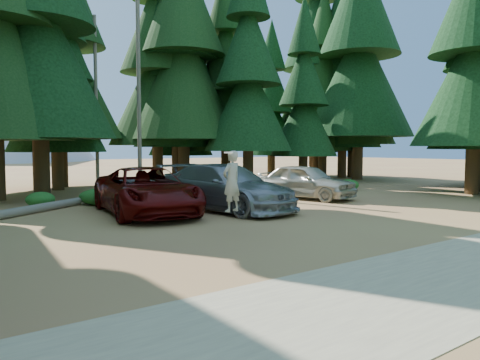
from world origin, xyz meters
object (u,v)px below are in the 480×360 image
at_px(log_left, 41,208).
at_px(silver_minivan_right, 305,181).
at_px(log_mid, 250,189).
at_px(frisbee_player, 232,181).
at_px(log_right, 257,185).
at_px(red_pickup, 146,191).
at_px(silver_minivan_center, 226,187).

bearing_deg(log_left, silver_minivan_right, -49.45).
height_order(silver_minivan_right, log_mid, silver_minivan_right).
bearing_deg(log_mid, silver_minivan_right, -61.57).
height_order(silver_minivan_right, log_left, silver_minivan_right).
bearing_deg(silver_minivan_right, log_left, 152.72).
xyz_separation_m(frisbee_player, log_right, (9.44, 10.58, -1.27)).
bearing_deg(frisbee_player, red_pickup, -97.43).
bearing_deg(frisbee_player, log_mid, -142.38).
xyz_separation_m(red_pickup, frisbee_player, (0.38, -4.68, 0.61)).
xyz_separation_m(log_left, log_mid, (11.16, 1.76, -0.04)).
height_order(silver_minivan_center, silver_minivan_right, silver_minivan_center).
relative_size(red_pickup, log_left, 1.37).
bearing_deg(silver_minivan_center, frisbee_player, -131.90).
bearing_deg(log_right, frisbee_player, -141.33).
relative_size(silver_minivan_right, frisbee_player, 2.78).
relative_size(silver_minivan_center, silver_minivan_right, 1.27).
bearing_deg(silver_minivan_center, silver_minivan_right, 2.97).
bearing_deg(silver_minivan_center, red_pickup, 154.59).
height_order(red_pickup, log_left, red_pickup).
distance_m(log_left, log_right, 13.04).
height_order(frisbee_player, log_left, frisbee_player).
xyz_separation_m(red_pickup, log_right, (9.82, 5.90, -0.67)).
height_order(log_left, log_mid, log_left).
bearing_deg(silver_minivan_right, red_pickup, 167.94).
xyz_separation_m(red_pickup, log_left, (-2.87, 2.88, -0.68)).
relative_size(red_pickup, silver_minivan_right, 1.27).
distance_m(silver_minivan_center, log_mid, 7.76).
relative_size(silver_minivan_center, frisbee_player, 3.52).
relative_size(log_left, log_right, 0.81).
bearing_deg(red_pickup, log_right, 41.43).
bearing_deg(silver_minivan_center, log_mid, 36.36).
distance_m(log_left, log_mid, 11.30).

